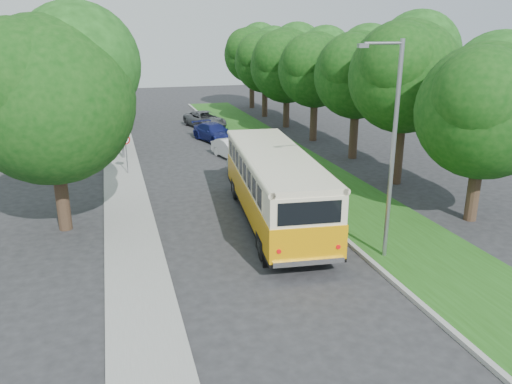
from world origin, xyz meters
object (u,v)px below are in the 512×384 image
object	(u,v)px
car_blue	(214,133)
car_grey	(205,120)
lamppost_far	(117,98)
lamppost_near	(391,146)
car_silver	(255,168)
vintage_bus	(275,188)
car_white	(232,149)

from	to	relation	value
car_blue	car_grey	bearing A→B (deg)	69.39
lamppost_far	lamppost_near	bearing A→B (deg)	-64.29
car_silver	car_blue	xyz separation A→B (m)	(-0.10, 10.89, -0.01)
lamppost_near	car_blue	distance (m)	22.75
lamppost_near	car_grey	world-z (taller)	lamppost_near
vintage_bus	lamppost_far	bearing A→B (deg)	120.02
lamppost_near	lamppost_far	size ratio (longest dim) A/B	1.07
lamppost_near	car_silver	size ratio (longest dim) A/B	1.95
lamppost_near	car_grey	xyz separation A→B (m)	(-1.39, 28.36, -3.67)
car_silver	car_white	distance (m)	5.21
lamppost_far	car_silver	distance (m)	10.63
car_silver	car_blue	bearing A→B (deg)	68.78
lamppost_far	car_grey	world-z (taller)	lamppost_far
lamppost_far	car_blue	bearing A→B (deg)	28.57
car_blue	lamppost_near	bearing A→B (deg)	-102.36
car_blue	lamppost_far	bearing A→B (deg)	-168.33
vintage_bus	car_grey	distance (m)	23.76
vintage_bus	car_white	distance (m)	12.12
car_white	car_blue	size ratio (longest dim) A/B	0.83
vintage_bus	car_white	size ratio (longest dim) A/B	2.82
vintage_bus	car_blue	xyz separation A→B (m)	(0.98, 17.73, -0.96)
car_silver	car_blue	distance (m)	10.89
lamppost_far	car_white	xyz separation A→B (m)	(7.16, -1.80, -3.47)
lamppost_far	car_silver	world-z (taller)	lamppost_far
car_silver	car_grey	xyz separation A→B (m)	(0.29, 16.87, 0.00)
car_silver	car_grey	bearing A→B (deg)	67.29
lamppost_far	car_grey	xyz separation A→B (m)	(7.52, 9.86, -3.42)
car_blue	vintage_bus	bearing A→B (deg)	-110.07
car_silver	car_white	bearing A→B (deg)	69.00
lamppost_near	vintage_bus	xyz separation A→B (m)	(-2.76, 4.66, -2.72)
lamppost_near	car_white	world-z (taller)	lamppost_near
vintage_bus	car_white	xyz separation A→B (m)	(1.01, 12.04, -1.00)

